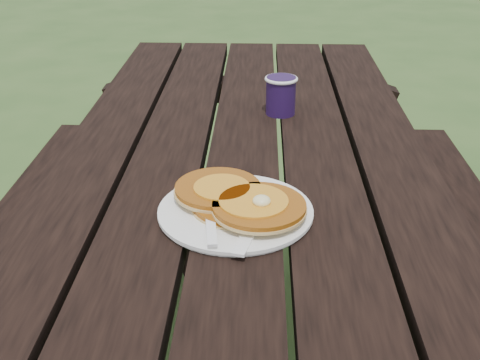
{
  "coord_description": "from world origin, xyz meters",
  "views": [
    {
      "loc": [
        0.03,
        -1.09,
        1.25
      ],
      "look_at": [
        0.0,
        -0.2,
        0.8
      ],
      "focal_mm": 45.0,
      "sensor_mm": 36.0,
      "label": 1
    }
  ],
  "objects_px": {
    "plate": "(236,212)",
    "pancake_stack": "(239,200)",
    "coffee_cup": "(281,93)",
    "picnic_table": "(243,309)"
  },
  "relations": [
    {
      "from": "pancake_stack",
      "to": "picnic_table",
      "type": "bearing_deg",
      "value": 90.05
    },
    {
      "from": "pancake_stack",
      "to": "coffee_cup",
      "type": "bearing_deg",
      "value": 80.37
    },
    {
      "from": "plate",
      "to": "pancake_stack",
      "type": "bearing_deg",
      "value": 46.22
    },
    {
      "from": "picnic_table",
      "to": "plate",
      "type": "relative_size",
      "value": 7.22
    },
    {
      "from": "picnic_table",
      "to": "pancake_stack",
      "type": "distance_m",
      "value": 0.46
    },
    {
      "from": "picnic_table",
      "to": "plate",
      "type": "xyz_separation_m",
      "value": [
        -0.01,
        -0.23,
        0.39
      ]
    },
    {
      "from": "plate",
      "to": "pancake_stack",
      "type": "distance_m",
      "value": 0.02
    },
    {
      "from": "pancake_stack",
      "to": "coffee_cup",
      "type": "height_order",
      "value": "coffee_cup"
    },
    {
      "from": "picnic_table",
      "to": "pancake_stack",
      "type": "bearing_deg",
      "value": -89.95
    },
    {
      "from": "picnic_table",
      "to": "pancake_stack",
      "type": "xyz_separation_m",
      "value": [
        0.0,
        -0.22,
        0.41
      ]
    }
  ]
}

